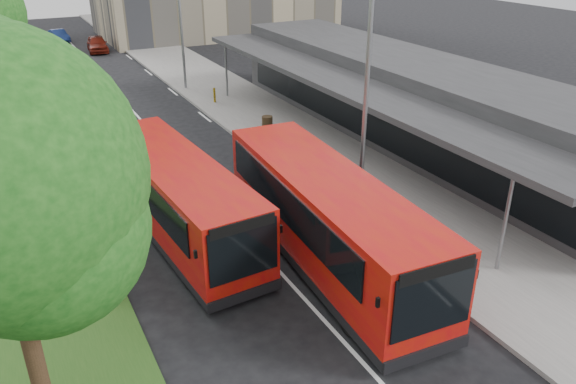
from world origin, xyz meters
name	(u,v)px	position (x,y,z in m)	size (l,w,h in m)	color
ground	(282,274)	(0.00, 0.00, 0.00)	(120.00, 120.00, 0.00)	black
pavement	(223,93)	(6.00, 20.00, 0.07)	(5.00, 80.00, 0.15)	slate
lane_centre_line	(151,131)	(0.00, 15.00, 0.01)	(0.12, 70.00, 0.01)	silver
kerb_dashes	(188,103)	(3.30, 19.00, 0.01)	(0.12, 56.00, 0.01)	silver
station_building	(405,99)	(10.86, 8.00, 2.04)	(7.70, 26.00, 4.00)	#29292B
lamp_post_near	(364,92)	(4.12, 2.00, 4.72)	(1.44, 0.28, 8.00)	gray
lamp_post_far	(179,15)	(4.12, 22.00, 4.72)	(1.44, 0.28, 8.00)	gray
bus_main	(327,219)	(1.57, -0.01, 1.51)	(3.26, 10.57, 2.95)	#A90910
bus_second	(178,197)	(-1.96, 3.83, 1.41)	(3.14, 9.86, 2.75)	#A90910
litter_bin	(267,126)	(4.95, 11.29, 0.64)	(0.54, 0.54, 0.97)	#332515
bollard	(214,95)	(4.68, 18.00, 0.58)	(0.14, 0.14, 0.87)	#E4B20C
car_near	(97,44)	(1.48, 37.39, 0.67)	(1.58, 3.93, 1.34)	#63170E
car_far	(59,36)	(-0.81, 43.71, 0.55)	(1.16, 3.32, 1.09)	navy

